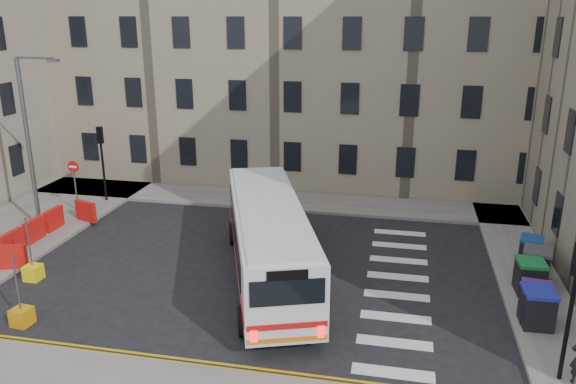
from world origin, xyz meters
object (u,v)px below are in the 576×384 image
(bollard_yellow, at_px, (33,273))
(bollard_chevron, at_px, (22,317))
(wheelie_bin_b, at_px, (536,303))
(wheelie_bin_d, at_px, (536,265))
(streetlamp, at_px, (28,142))
(wheelie_bin_c, at_px, (530,276))
(wheelie_bin_a, at_px, (537,307))
(bus, at_px, (268,237))
(wheelie_bin_e, at_px, (531,251))

(bollard_yellow, bearing_deg, bollard_chevron, -60.35)
(wheelie_bin_b, xyz_separation_m, wheelie_bin_d, (0.61, 3.13, 0.02))
(bollard_yellow, bearing_deg, streetlamp, 122.21)
(wheelie_bin_c, height_order, wheelie_bin_d, wheelie_bin_d)
(wheelie_bin_b, distance_m, bollard_yellow, 18.57)
(wheelie_bin_a, height_order, bollard_yellow, wheelie_bin_a)
(streetlamp, relative_size, wheelie_bin_d, 5.97)
(bus, height_order, wheelie_bin_c, bus)
(wheelie_bin_d, xyz_separation_m, bollard_yellow, (-19.16, -3.65, -0.50))
(wheelie_bin_a, xyz_separation_m, bollard_yellow, (-18.52, -0.19, -0.49))
(bollard_yellow, bearing_deg, wheelie_bin_e, 15.15)
(bollard_yellow, bearing_deg, wheelie_bin_a, 0.59)
(bus, bearing_deg, wheelie_bin_c, -16.02)
(wheelie_bin_b, bearing_deg, bus, 178.41)
(wheelie_bin_d, distance_m, wheelie_bin_e, 1.57)
(wheelie_bin_e, bearing_deg, wheelie_bin_b, -83.44)
(wheelie_bin_c, relative_size, bollard_chevron, 2.06)
(wheelie_bin_b, distance_m, wheelie_bin_c, 2.07)
(wheelie_bin_a, bearing_deg, streetlamp, 165.99)
(wheelie_bin_d, height_order, bollard_chevron, wheelie_bin_d)
(bus, bearing_deg, wheelie_bin_e, -2.07)
(wheelie_bin_d, distance_m, bollard_yellow, 19.51)
(wheelie_bin_a, xyz_separation_m, wheelie_bin_d, (0.64, 3.46, 0.01))
(bollard_yellow, bearing_deg, wheelie_bin_b, 1.62)
(wheelie_bin_c, bearing_deg, bus, -178.80)
(wheelie_bin_b, bearing_deg, bollard_yellow, -171.19)
(wheelie_bin_a, distance_m, bollard_yellow, 18.53)
(bus, distance_m, wheelie_bin_a, 9.73)
(wheelie_bin_c, bearing_deg, wheelie_bin_a, -97.38)
(wheelie_bin_b, xyz_separation_m, wheelie_bin_c, (0.18, 2.06, -0.01))
(wheelie_bin_b, bearing_deg, wheelie_bin_e, 88.43)
(wheelie_bin_e, bearing_deg, wheelie_bin_c, -86.27)
(streetlamp, relative_size, bollard_chevron, 13.57)
(bus, relative_size, wheelie_bin_d, 8.27)
(bollard_chevron, bearing_deg, wheelie_bin_d, 21.11)
(bollard_yellow, distance_m, bollard_chevron, 3.53)
(wheelie_bin_e, relative_size, bollard_yellow, 2.05)
(streetlamp, height_order, wheelie_bin_a, streetlamp)
(bus, bearing_deg, wheelie_bin_a, -30.25)
(wheelie_bin_b, relative_size, wheelie_bin_d, 0.91)
(wheelie_bin_c, xyz_separation_m, bollard_chevron, (-16.99, -5.66, -0.47))
(wheelie_bin_c, bearing_deg, bollard_chevron, -163.85)
(wheelie_bin_d, height_order, bollard_yellow, wheelie_bin_d)
(bus, height_order, bollard_chevron, bus)
(wheelie_bin_b, xyz_separation_m, wheelie_bin_e, (0.72, 4.69, -0.05))
(streetlamp, distance_m, bollard_chevron, 10.01)
(bus, xyz_separation_m, bollard_yellow, (-9.01, -2.00, -1.45))
(streetlamp, distance_m, wheelie_bin_d, 22.47)
(wheelie_bin_b, height_order, bollard_chevron, wheelie_bin_b)
(wheelie_bin_e, distance_m, bollard_chevron, 19.39)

